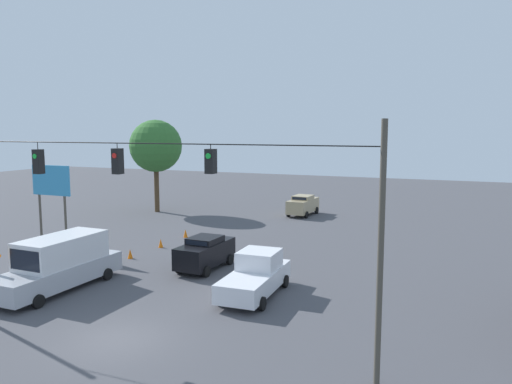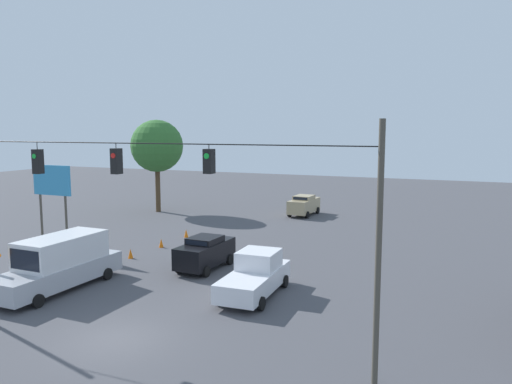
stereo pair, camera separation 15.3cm
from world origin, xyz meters
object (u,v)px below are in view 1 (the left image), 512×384
(traffic_cone_fifth, at_px, (186,233))
(tree_horizon_left, at_px, (156,146))
(overhead_signal_span, at_px, (118,206))
(roadside_billboard, at_px, (51,189))
(traffic_cone_fourth, at_px, (161,243))
(box_truck_silver_parked_shoulder, at_px, (60,263))
(traffic_cone_second, at_px, (94,267))
(pickup_truck_white_crossing_near, at_px, (256,275))
(traffic_cone_nearest, at_px, (46,285))
(sedan_tan_withflow_deep, at_px, (303,205))
(traffic_cone_third, at_px, (130,254))
(pedestrian, at_px, (19,267))
(sedan_black_withflow_mid, at_px, (205,252))

(traffic_cone_fifth, relative_size, tree_horizon_left, 0.07)
(traffic_cone_fifth, bearing_deg, tree_horizon_left, -46.66)
(overhead_signal_span, distance_m, roadside_billboard, 16.50)
(overhead_signal_span, distance_m, traffic_cone_fourth, 15.71)
(overhead_signal_span, height_order, roadside_billboard, overhead_signal_span)
(box_truck_silver_parked_shoulder, bearing_deg, traffic_cone_fifth, -88.37)
(traffic_cone_second, distance_m, roadside_billboard, 7.96)
(roadside_billboard, distance_m, tree_horizon_left, 16.47)
(pickup_truck_white_crossing_near, distance_m, traffic_cone_fourth, 11.93)
(overhead_signal_span, bearing_deg, box_truck_silver_parked_shoulder, -28.39)
(traffic_cone_fifth, bearing_deg, traffic_cone_fourth, 91.46)
(traffic_cone_nearest, height_order, traffic_cone_fifth, same)
(overhead_signal_span, height_order, tree_horizon_left, tree_horizon_left)
(sedan_tan_withflow_deep, bearing_deg, tree_horizon_left, 14.48)
(box_truck_silver_parked_shoulder, relative_size, traffic_cone_third, 11.90)
(box_truck_silver_parked_shoulder, relative_size, traffic_cone_nearest, 11.90)
(roadside_billboard, bearing_deg, traffic_cone_nearest, 132.19)
(box_truck_silver_parked_shoulder, xyz_separation_m, sedan_tan_withflow_deep, (-4.92, -25.99, -0.36))
(traffic_cone_fourth, bearing_deg, pedestrian, 77.02)
(pickup_truck_white_crossing_near, height_order, traffic_cone_second, pickup_truck_white_crossing_near)
(roadside_billboard, bearing_deg, sedan_tan_withflow_deep, -120.24)
(sedan_black_withflow_mid, bearing_deg, pickup_truck_white_crossing_near, 145.55)
(traffic_cone_third, height_order, roadside_billboard, roadside_billboard)
(traffic_cone_nearest, relative_size, pedestrian, 0.34)
(tree_horizon_left, bearing_deg, sedan_tan_withflow_deep, -165.52)
(traffic_cone_fifth, xyz_separation_m, tree_horizon_left, (8.71, -9.23, 6.19))
(traffic_cone_fifth, distance_m, roadside_billboard, 10.05)
(traffic_cone_nearest, bearing_deg, roadside_billboard, -47.81)
(sedan_tan_withflow_deep, bearing_deg, traffic_cone_nearest, 78.73)
(roadside_billboard, xyz_separation_m, tree_horizon_left, (2.50, -16.11, 2.31))
(overhead_signal_span, relative_size, sedan_tan_withflow_deep, 4.49)
(sedan_black_withflow_mid, relative_size, sedan_tan_withflow_deep, 0.98)
(sedan_tan_withflow_deep, distance_m, pedestrian, 27.27)
(traffic_cone_nearest, relative_size, traffic_cone_fifth, 1.00)
(traffic_cone_nearest, distance_m, traffic_cone_fourth, 10.23)
(pickup_truck_white_crossing_near, distance_m, traffic_cone_fifth, 14.24)
(box_truck_silver_parked_shoulder, relative_size, sedan_tan_withflow_deep, 1.64)
(traffic_cone_fourth, xyz_separation_m, pedestrian, (2.28, 9.88, 0.62))
(traffic_cone_fifth, bearing_deg, pickup_truck_white_crossing_near, 134.71)
(traffic_cone_nearest, bearing_deg, traffic_cone_fifth, -90.00)
(pedestrian, bearing_deg, sedan_black_withflow_mid, -140.33)
(sedan_tan_withflow_deep, relative_size, pedestrian, 2.45)
(overhead_signal_span, bearing_deg, traffic_cone_nearest, -23.22)
(box_truck_silver_parked_shoulder, height_order, sedan_tan_withflow_deep, box_truck_silver_parked_shoulder)
(overhead_signal_span, distance_m, pedestrian, 10.67)
(overhead_signal_span, distance_m, traffic_cone_nearest, 9.05)
(traffic_cone_nearest, height_order, roadside_billboard, roadside_billboard)
(sedan_tan_withflow_deep, height_order, roadside_billboard, roadside_billboard)
(traffic_cone_second, distance_m, pedestrian, 3.97)
(roadside_billboard, bearing_deg, pickup_truck_white_crossing_near, 168.76)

